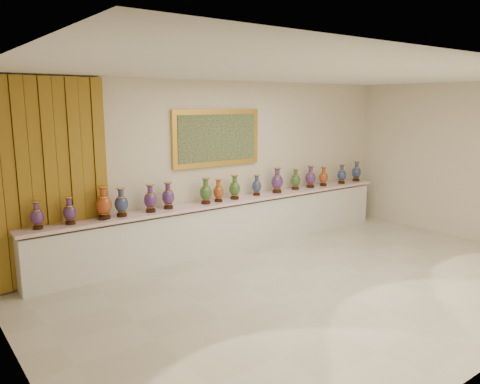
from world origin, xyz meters
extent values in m
plane|color=beige|center=(0.00, 0.00, 0.00)|extent=(8.00, 8.00, 0.00)
plane|color=beige|center=(0.00, 2.50, 1.50)|extent=(8.00, 0.00, 8.00)
plane|color=beige|center=(-4.00, 0.00, 1.50)|extent=(0.00, 5.00, 5.00)
plane|color=beige|center=(4.00, 0.00, 1.50)|extent=(0.00, 5.00, 5.00)
plane|color=white|center=(0.00, 0.00, 3.00)|extent=(8.00, 8.00, 0.00)
cube|color=#B17B26|center=(-3.03, 2.44, 1.50)|extent=(1.64, 0.14, 2.95)
cube|color=gold|center=(-0.15, 2.46, 2.00)|extent=(1.80, 0.06, 1.00)
cube|color=#18301A|center=(-0.15, 2.42, 2.00)|extent=(1.62, 0.02, 0.82)
cube|color=white|center=(0.00, 2.27, 0.41)|extent=(7.20, 0.42, 0.81)
cube|color=silver|center=(0.00, 2.25, 0.88)|extent=(7.28, 0.48, 0.05)
cylinder|color=black|center=(-3.30, 2.23, 0.92)|extent=(0.14, 0.14, 0.04)
cone|color=gold|center=(-3.30, 2.23, 0.96)|extent=(0.12, 0.12, 0.03)
ellipsoid|color=#221048|center=(-3.30, 2.23, 1.07)|extent=(0.21, 0.21, 0.23)
cylinder|color=gold|center=(-3.30, 2.23, 1.17)|extent=(0.12, 0.12, 0.01)
cylinder|color=#221048|center=(-3.30, 2.23, 1.22)|extent=(0.07, 0.07, 0.08)
cone|color=#221048|center=(-3.30, 2.23, 1.27)|extent=(0.12, 0.12, 0.03)
cylinder|color=gold|center=(-3.30, 2.23, 1.29)|extent=(0.13, 0.13, 0.01)
cylinder|color=black|center=(-2.86, 2.22, 0.92)|extent=(0.14, 0.14, 0.04)
cone|color=gold|center=(-2.86, 2.22, 0.96)|extent=(0.12, 0.12, 0.03)
ellipsoid|color=#221048|center=(-2.86, 2.22, 1.07)|extent=(0.24, 0.24, 0.23)
cylinder|color=gold|center=(-2.86, 2.22, 1.17)|extent=(0.13, 0.13, 0.01)
cylinder|color=#221048|center=(-2.86, 2.22, 1.22)|extent=(0.07, 0.07, 0.08)
cone|color=#221048|center=(-2.86, 2.22, 1.28)|extent=(0.13, 0.13, 0.03)
cylinder|color=gold|center=(-2.86, 2.22, 1.30)|extent=(0.13, 0.13, 0.01)
cylinder|color=black|center=(-2.36, 2.21, 0.93)|extent=(0.18, 0.18, 0.05)
cone|color=gold|center=(-2.36, 2.21, 0.98)|extent=(0.16, 0.16, 0.03)
ellipsoid|color=maroon|center=(-2.36, 2.21, 1.12)|extent=(0.26, 0.26, 0.29)
cylinder|color=gold|center=(-2.36, 2.21, 1.24)|extent=(0.16, 0.16, 0.01)
cylinder|color=maroon|center=(-2.36, 2.21, 1.31)|extent=(0.09, 0.09, 0.11)
cone|color=maroon|center=(-2.36, 2.21, 1.38)|extent=(0.16, 0.16, 0.04)
cylinder|color=gold|center=(-2.36, 2.21, 1.40)|extent=(0.16, 0.16, 0.01)
cylinder|color=black|center=(-2.08, 2.23, 0.92)|extent=(0.16, 0.16, 0.04)
cone|color=gold|center=(-2.08, 2.23, 0.97)|extent=(0.14, 0.14, 0.03)
ellipsoid|color=#0E143A|center=(-2.08, 2.23, 1.09)|extent=(0.24, 0.24, 0.26)
cylinder|color=gold|center=(-2.08, 2.23, 1.20)|extent=(0.14, 0.14, 0.01)
cylinder|color=#0E143A|center=(-2.08, 2.23, 1.26)|extent=(0.08, 0.08, 0.09)
cone|color=#0E143A|center=(-2.08, 2.23, 1.32)|extent=(0.14, 0.14, 0.03)
cylinder|color=gold|center=(-2.08, 2.23, 1.34)|extent=(0.15, 0.15, 0.01)
cylinder|color=black|center=(-1.59, 2.23, 0.92)|extent=(0.16, 0.16, 0.04)
cone|color=gold|center=(-1.59, 2.23, 0.97)|extent=(0.14, 0.14, 0.03)
ellipsoid|color=#221048|center=(-1.59, 2.23, 1.10)|extent=(0.27, 0.27, 0.26)
cylinder|color=gold|center=(-1.59, 2.23, 1.21)|extent=(0.14, 0.14, 0.01)
cylinder|color=#221048|center=(-1.59, 2.23, 1.26)|extent=(0.08, 0.08, 0.09)
cone|color=#221048|center=(-1.59, 2.23, 1.33)|extent=(0.14, 0.14, 0.03)
cylinder|color=gold|center=(-1.59, 2.23, 1.34)|extent=(0.15, 0.15, 0.01)
cylinder|color=black|center=(-1.25, 2.27, 0.92)|extent=(0.16, 0.16, 0.04)
cone|color=gold|center=(-1.25, 2.27, 0.97)|extent=(0.14, 0.14, 0.03)
ellipsoid|color=#221048|center=(-1.25, 2.27, 1.09)|extent=(0.25, 0.25, 0.26)
cylinder|color=gold|center=(-1.25, 2.27, 1.20)|extent=(0.14, 0.14, 0.01)
cylinder|color=#221048|center=(-1.25, 2.27, 1.26)|extent=(0.08, 0.08, 0.09)
cone|color=#221048|center=(-1.25, 2.27, 1.32)|extent=(0.14, 0.14, 0.03)
cylinder|color=gold|center=(-1.25, 2.27, 1.34)|extent=(0.14, 0.14, 0.01)
cylinder|color=black|center=(-0.56, 2.22, 0.92)|extent=(0.16, 0.16, 0.04)
cone|color=gold|center=(-0.56, 2.22, 0.97)|extent=(0.14, 0.14, 0.03)
ellipsoid|color=black|center=(-0.56, 2.22, 1.10)|extent=(0.27, 0.27, 0.26)
cylinder|color=gold|center=(-0.56, 2.22, 1.21)|extent=(0.14, 0.14, 0.01)
cylinder|color=black|center=(-0.56, 2.22, 1.26)|extent=(0.08, 0.08, 0.09)
cone|color=black|center=(-0.56, 2.22, 1.33)|extent=(0.14, 0.14, 0.03)
cylinder|color=gold|center=(-0.56, 2.22, 1.35)|extent=(0.15, 0.15, 0.01)
cylinder|color=black|center=(-0.28, 2.24, 0.92)|extent=(0.14, 0.14, 0.04)
cone|color=gold|center=(-0.28, 2.24, 0.96)|extent=(0.12, 0.12, 0.03)
ellipsoid|color=maroon|center=(-0.28, 2.24, 1.08)|extent=(0.24, 0.24, 0.23)
cylinder|color=gold|center=(-0.28, 2.24, 1.17)|extent=(0.13, 0.13, 0.01)
cylinder|color=maroon|center=(-0.28, 2.24, 1.23)|extent=(0.07, 0.07, 0.08)
cone|color=maroon|center=(-0.28, 2.24, 1.28)|extent=(0.13, 0.13, 0.03)
cylinder|color=gold|center=(-0.28, 2.24, 1.30)|extent=(0.13, 0.13, 0.01)
cylinder|color=black|center=(0.08, 2.25, 0.92)|extent=(0.16, 0.16, 0.04)
cone|color=gold|center=(0.08, 2.25, 0.97)|extent=(0.14, 0.14, 0.03)
ellipsoid|color=black|center=(0.08, 2.25, 1.09)|extent=(0.20, 0.20, 0.25)
cylinder|color=gold|center=(0.08, 2.25, 1.20)|extent=(0.14, 0.14, 0.01)
cylinder|color=black|center=(0.08, 2.25, 1.26)|extent=(0.08, 0.08, 0.09)
cone|color=black|center=(0.08, 2.25, 1.32)|extent=(0.14, 0.14, 0.03)
cylinder|color=gold|center=(0.08, 2.25, 1.34)|extent=(0.14, 0.14, 0.01)
cylinder|color=black|center=(0.62, 2.29, 0.92)|extent=(0.14, 0.14, 0.04)
cone|color=gold|center=(0.62, 2.29, 0.96)|extent=(0.12, 0.12, 0.03)
ellipsoid|color=#0E143A|center=(0.62, 2.29, 1.07)|extent=(0.19, 0.19, 0.23)
cylinder|color=gold|center=(0.62, 2.29, 1.17)|extent=(0.12, 0.12, 0.01)
cylinder|color=#0E143A|center=(0.62, 2.29, 1.22)|extent=(0.07, 0.07, 0.08)
cone|color=#0E143A|center=(0.62, 2.29, 1.27)|extent=(0.12, 0.12, 0.03)
cylinder|color=gold|center=(0.62, 2.29, 1.29)|extent=(0.13, 0.13, 0.01)
cylinder|color=black|center=(1.10, 2.25, 0.92)|extent=(0.17, 0.17, 0.05)
cone|color=gold|center=(1.10, 2.25, 0.98)|extent=(0.15, 0.15, 0.03)
ellipsoid|color=#221048|center=(1.10, 2.25, 1.11)|extent=(0.26, 0.26, 0.29)
cylinder|color=gold|center=(1.10, 2.25, 1.24)|extent=(0.16, 0.16, 0.01)
cylinder|color=#221048|center=(1.10, 2.25, 1.30)|extent=(0.09, 0.09, 0.10)
cone|color=#221048|center=(1.10, 2.25, 1.37)|extent=(0.16, 0.16, 0.04)
cylinder|color=gold|center=(1.10, 2.25, 1.39)|extent=(0.16, 0.16, 0.01)
cylinder|color=black|center=(1.62, 2.29, 0.92)|extent=(0.15, 0.15, 0.04)
cone|color=gold|center=(1.62, 2.29, 0.97)|extent=(0.13, 0.13, 0.03)
ellipsoid|color=black|center=(1.62, 2.29, 1.08)|extent=(0.26, 0.26, 0.24)
cylinder|color=gold|center=(1.62, 2.29, 1.19)|extent=(0.13, 0.13, 0.01)
cylinder|color=black|center=(1.62, 2.29, 1.24)|extent=(0.08, 0.08, 0.09)
cone|color=black|center=(1.62, 2.29, 1.30)|extent=(0.13, 0.13, 0.03)
cylinder|color=gold|center=(1.62, 2.29, 1.31)|extent=(0.14, 0.14, 0.01)
cylinder|color=black|center=(2.02, 2.27, 0.92)|extent=(0.16, 0.16, 0.05)
cone|color=gold|center=(2.02, 2.27, 0.97)|extent=(0.14, 0.14, 0.03)
ellipsoid|color=#221048|center=(2.02, 2.27, 1.10)|extent=(0.21, 0.21, 0.26)
cylinder|color=gold|center=(2.02, 2.27, 1.21)|extent=(0.14, 0.14, 0.01)
cylinder|color=#221048|center=(2.02, 2.27, 1.27)|extent=(0.08, 0.08, 0.10)
cone|color=#221048|center=(2.02, 2.27, 1.33)|extent=(0.14, 0.14, 0.04)
cylinder|color=gold|center=(2.02, 2.27, 1.35)|extent=(0.15, 0.15, 0.01)
cylinder|color=black|center=(2.39, 2.25, 0.92)|extent=(0.14, 0.14, 0.04)
cone|color=gold|center=(2.39, 2.25, 0.96)|extent=(0.12, 0.12, 0.03)
ellipsoid|color=maroon|center=(2.39, 2.25, 1.08)|extent=(0.25, 0.25, 0.23)
cylinder|color=gold|center=(2.39, 2.25, 1.17)|extent=(0.13, 0.13, 0.01)
cylinder|color=maroon|center=(2.39, 2.25, 1.23)|extent=(0.07, 0.07, 0.08)
cone|color=maroon|center=(2.39, 2.25, 1.28)|extent=(0.13, 0.13, 0.03)
cylinder|color=gold|center=(2.39, 2.25, 1.30)|extent=(0.13, 0.13, 0.01)
cylinder|color=black|center=(2.92, 2.22, 0.92)|extent=(0.15, 0.15, 0.04)
cone|color=gold|center=(2.92, 2.22, 0.97)|extent=(0.13, 0.13, 0.03)
ellipsoid|color=#0E143A|center=(2.92, 2.22, 1.08)|extent=(0.24, 0.24, 0.24)
cylinder|color=gold|center=(2.92, 2.22, 1.18)|extent=(0.13, 0.13, 0.01)
cylinder|color=#0E143A|center=(2.92, 2.22, 1.24)|extent=(0.08, 0.08, 0.09)
cone|color=#0E143A|center=(2.92, 2.22, 1.30)|extent=(0.13, 0.13, 0.03)
cylinder|color=gold|center=(2.92, 2.22, 1.31)|extent=(0.14, 0.14, 0.01)
cylinder|color=black|center=(3.43, 2.23, 0.92)|extent=(0.16, 0.16, 0.04)
cone|color=gold|center=(3.43, 2.23, 0.97)|extent=(0.14, 0.14, 0.03)
ellipsoid|color=#0E143A|center=(3.43, 2.23, 1.09)|extent=(0.27, 0.27, 0.26)
cylinder|color=gold|center=(3.43, 2.23, 1.20)|extent=(0.14, 0.14, 0.01)
cylinder|color=#0E143A|center=(3.43, 2.23, 1.26)|extent=(0.08, 0.08, 0.09)
cone|color=#0E143A|center=(3.43, 2.23, 1.32)|extent=(0.14, 0.14, 0.03)
cylinder|color=gold|center=(3.43, 2.23, 1.34)|extent=(0.14, 0.14, 0.01)
cube|color=white|center=(-2.34, 2.13, 0.90)|extent=(0.10, 0.06, 0.00)
camera|label=1|loc=(-4.81, -4.43, 2.61)|focal=35.00mm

